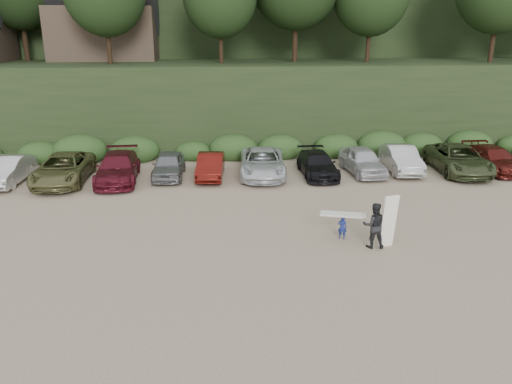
{
  "coord_description": "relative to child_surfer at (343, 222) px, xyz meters",
  "views": [
    {
      "loc": [
        -3.72,
        -18.43,
        8.31
      ],
      "look_at": [
        -1.85,
        3.0,
        1.3
      ],
      "focal_mm": 35.0,
      "sensor_mm": 36.0,
      "label": 1
    }
  ],
  "objects": [
    {
      "name": "adult_surfer",
      "position": [
        1.07,
        -0.93,
        0.19
      ],
      "size": [
        1.39,
        0.81,
        2.21
      ],
      "color": "black",
      "rests_on": "ground"
    },
    {
      "name": "hillside_backdrop",
      "position": [
        -1.78,
        35.53,
        10.46
      ],
      "size": [
        90.0,
        41.5,
        28.0
      ],
      "color": "black",
      "rests_on": "ground"
    },
    {
      "name": "parked_cars",
      "position": [
        -2.05,
        9.57,
        0.02
      ],
      "size": [
        36.44,
        6.28,
        1.64
      ],
      "color": "#A5A5AA",
      "rests_on": "ground"
    },
    {
      "name": "ground",
      "position": [
        -1.52,
        -0.39,
        -0.76
      ],
      "size": [
        120.0,
        120.0,
        0.0
      ],
      "primitive_type": "plane",
      "color": "tan",
      "rests_on": "ground"
    },
    {
      "name": "child_surfer",
      "position": [
        0.0,
        0.0,
        0.0
      ],
      "size": [
        1.93,
        1.01,
        1.12
      ],
      "color": "navy",
      "rests_on": "ground"
    }
  ]
}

